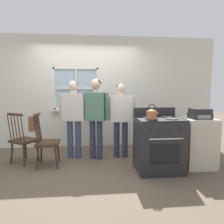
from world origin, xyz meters
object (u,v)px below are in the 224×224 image
stove (159,144)px  potted_plant (72,106)px  chair_by_window (47,143)px  stereo (200,114)px  kettle (152,114)px  person_elderly_left (74,112)px  person_teen_center (96,111)px  chair_near_wall (23,140)px  side_counter (198,143)px  person_adult_right (121,113)px  handbag (33,123)px

stove → potted_plant: potted_plant is taller
chair_by_window → stereo: stereo is taller
kettle → person_elderly_left: bearing=145.7°
chair_by_window → person_teen_center: (0.92, 0.29, 0.54)m
person_teen_center → chair_near_wall: bearing=-156.4°
stove → potted_plant: (-1.63, 1.57, 0.54)m
person_elderly_left → side_counter: (2.30, -0.71, -0.51)m
person_teen_center → person_elderly_left: bearing=-172.2°
person_elderly_left → side_counter: size_ratio=1.77×
chair_near_wall → person_adult_right: bearing=-143.2°
chair_near_wall → stereo: (3.25, -0.54, 0.55)m
chair_by_window → handbag: (-0.23, -0.01, 0.37)m
potted_plant → handbag: 1.34m
potted_plant → stereo: 2.83m
stove → stereo: 0.93m
person_teen_center → side_counter: 2.02m
chair_by_window → person_adult_right: (1.44, 0.35, 0.49)m
chair_near_wall → stereo: stereo is taller
stove → kettle: size_ratio=4.39×
person_elderly_left → person_teen_center: person_teen_center is taller
chair_near_wall → side_counter: bearing=-156.7°
stereo → person_teen_center: bearing=161.1°
potted_plant → stove: bearing=-43.9°
chair_by_window → stereo: 2.84m
person_teen_center → stereo: size_ratio=4.78×
chair_near_wall → side_counter: 3.29m
chair_by_window → chair_near_wall: 0.53m
person_elderly_left → stove: 1.79m
side_counter → potted_plant: bearing=148.2°
person_teen_center → kettle: person_teen_center is taller
stove → stereo: stove is taller
chair_near_wall → person_teen_center: 1.51m
person_adult_right → handbag: bearing=-166.7°
kettle → side_counter: kettle is taller
chair_near_wall → side_counter: chair_near_wall is taller
person_adult_right → stereo: person_adult_right is taller
person_teen_center → kettle: (0.90, -0.83, 0.04)m
kettle → stereo: size_ratio=0.73×
side_counter → chair_by_window: bearing=173.5°
side_counter → stereo: size_ratio=2.65×
potted_plant → stereo: size_ratio=0.86×
handbag → side_counter: handbag is taller
person_elderly_left → kettle: bearing=-28.8°
person_teen_center → stereo: (1.85, -0.63, 0.00)m
handbag → stove: bearing=-9.9°
person_teen_center → kettle: 1.23m
person_elderly_left → kettle: (1.35, -0.92, 0.06)m
chair_by_window → potted_plant: (0.36, 1.17, 0.57)m
kettle → handbag: size_ratio=0.80×
person_elderly_left → potted_plant: bearing=103.0°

